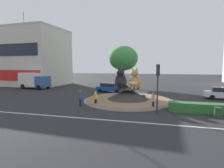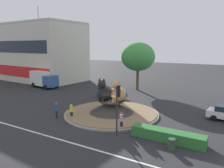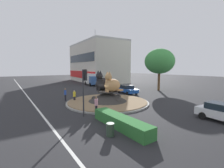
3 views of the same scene
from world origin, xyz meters
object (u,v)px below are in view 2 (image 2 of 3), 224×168
pedestrian_pink_shirt (121,120)px  pedestrian_yellow_shirt (72,111)px  cat_statue_black (104,92)px  shophouse_block (36,52)px  broadleaf_tree_behind_island (138,57)px  litter_bin (172,144)px  parked_car_right (111,93)px  cat_statue_calico (118,93)px  pedestrian_blue_shirt (56,110)px  traffic_light_mast (118,100)px  delivery_box_truck (43,79)px

pedestrian_pink_shirt → pedestrian_yellow_shirt: (-6.22, 0.02, -0.06)m
cat_statue_black → shophouse_block: 32.17m
broadleaf_tree_behind_island → litter_bin: broadleaf_tree_behind_island is taller
pedestrian_yellow_shirt → parked_car_right: pedestrian_yellow_shirt is taller
cat_statue_black → litter_bin: (9.39, -5.08, -2.15)m
cat_statue_calico → pedestrian_pink_shirt: 4.56m
pedestrian_blue_shirt → cat_statue_calico: bearing=117.0°
traffic_light_mast → parked_car_right: (-7.78, 11.86, -2.37)m
cat_statue_calico → pedestrian_yellow_shirt: size_ratio=1.64×
delivery_box_truck → cat_statue_calico: bearing=-11.9°
traffic_light_mast → parked_car_right: 14.38m
traffic_light_mast → litter_bin: traffic_light_mast is taller
delivery_box_truck → litter_bin: size_ratio=7.00×
cat_statue_black → traffic_light_mast: traffic_light_mast is taller
pedestrian_yellow_shirt → delivery_box_truck: size_ratio=0.26×
cat_statue_black → cat_statue_calico: 1.75m
pedestrian_pink_shirt → parked_car_right: bearing=27.1°
traffic_light_mast → pedestrian_blue_shirt: 8.44m
cat_statue_calico → shophouse_block: bearing=-115.0°
traffic_light_mast → pedestrian_pink_shirt: size_ratio=2.68×
traffic_light_mast → cat_statue_calico: bearing=30.8°
broadleaf_tree_behind_island → pedestrian_blue_shirt: broadleaf_tree_behind_island is taller
shophouse_block → pedestrian_yellow_shirt: (26.17, -17.93, -5.55)m
broadleaf_tree_behind_island → delivery_box_truck: 18.19m
cat_statue_black → litter_bin: bearing=56.0°
traffic_light_mast → delivery_box_truck: 26.50m
broadleaf_tree_behind_island → pedestrian_pink_shirt: (6.63, -18.28, -5.04)m
cat_statue_calico → delivery_box_truck: (-20.51, 7.66, -0.92)m
litter_bin → pedestrian_blue_shirt: bearing=175.1°
shophouse_block → cat_statue_calico: bearing=-22.1°
shophouse_block → pedestrian_yellow_shirt: shophouse_block is taller
cat_statue_black → cat_statue_calico: bearing=95.5°
delivery_box_truck → pedestrian_blue_shirt: bearing=-29.8°
shophouse_block → pedestrian_blue_shirt: (24.67, -18.69, -5.44)m
pedestrian_blue_shirt → delivery_box_truck: delivery_box_truck is taller
litter_bin → delivery_box_truck: bearing=155.1°
traffic_light_mast → broadleaf_tree_behind_island: 21.14m
parked_car_right → delivery_box_truck: bearing=-175.1°
pedestrian_blue_shirt → traffic_light_mast: bearing=73.4°
litter_bin → traffic_light_mast: bearing=175.5°
pedestrian_pink_shirt → cat_statue_black: bearing=43.1°
shophouse_block → parked_car_right: shophouse_block is taller
traffic_light_mast → pedestrian_blue_shirt: traffic_light_mast is taller
cat_statue_black → traffic_light_mast: size_ratio=0.61×
shophouse_block → pedestrian_blue_shirt: size_ratio=13.55×
litter_bin → shophouse_block: bearing=152.3°
shophouse_block → parked_car_right: size_ratio=4.98×
cat_statue_calico → pedestrian_yellow_shirt: (-3.89, -3.53, -1.73)m
cat_statue_calico → traffic_light_mast: bearing=29.0°
cat_statue_calico → broadleaf_tree_behind_island: (-4.31, 14.73, 3.37)m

